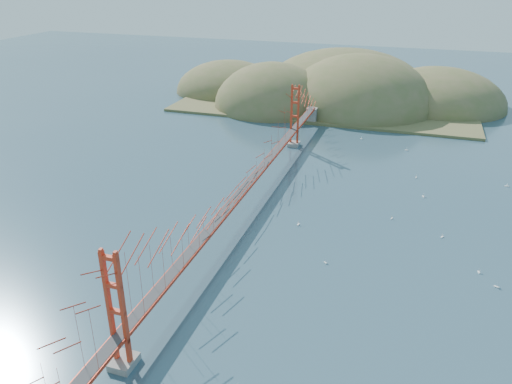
% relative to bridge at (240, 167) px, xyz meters
% --- Properties ---
extents(ground, '(320.00, 320.00, 0.00)m').
position_rel_bridge_xyz_m(ground, '(0.00, -0.18, -7.01)').
color(ground, '#304F61').
rests_on(ground, ground).
extents(bridge, '(2.20, 94.40, 12.00)m').
position_rel_bridge_xyz_m(bridge, '(0.00, 0.00, 0.00)').
color(bridge, gray).
rests_on(bridge, ground).
extents(far_headlands, '(84.00, 58.00, 25.00)m').
position_rel_bridge_xyz_m(far_headlands, '(2.21, 68.33, -7.01)').
color(far_headlands, brown).
rests_on(far_headlands, ground).
extents(sailboat_15, '(0.41, 0.50, 0.59)m').
position_rel_bridge_xyz_m(sailboat_15, '(22.76, 20.92, -6.87)').
color(sailboat_15, white).
rests_on(sailboat_15, ground).
extents(sailboat_16, '(0.61, 0.61, 0.65)m').
position_rel_bridge_xyz_m(sailboat_16, '(24.05, 13.71, -6.86)').
color(sailboat_16, white).
rests_on(sailboat_16, ground).
extents(sailboat_4, '(0.59, 0.59, 0.63)m').
position_rel_bridge_xyz_m(sailboat_4, '(26.59, 1.90, -6.86)').
color(sailboat_4, white).
rests_on(sailboat_4, ground).
extents(sailboat_14, '(0.50, 0.53, 0.60)m').
position_rel_bridge_xyz_m(sailboat_14, '(20.08, 5.09, -6.87)').
color(sailboat_14, white).
rests_on(sailboat_14, ground).
extents(sailboat_2, '(0.60, 0.58, 0.67)m').
position_rel_bridge_xyz_m(sailboat_2, '(32.08, -7.63, -6.86)').
color(sailboat_2, white).
rests_on(sailboat_2, ground).
extents(sailboat_7, '(0.61, 0.49, 0.71)m').
position_rel_bridge_xyz_m(sailboat_7, '(20.63, 33.79, -6.85)').
color(sailboat_7, white).
rests_on(sailboat_7, ground).
extents(sailboat_8, '(0.58, 0.47, 0.68)m').
position_rel_bridge_xyz_m(sailboat_8, '(36.38, 21.74, -6.86)').
color(sailboat_8, white).
rests_on(sailboat_8, ground).
extents(sailboat_12, '(0.52, 0.52, 0.59)m').
position_rel_bridge_xyz_m(sailboat_12, '(11.77, 37.87, -6.87)').
color(sailboat_12, white).
rests_on(sailboat_12, ground).
extents(sailboat_6, '(0.54, 0.54, 0.56)m').
position_rel_bridge_xyz_m(sailboat_6, '(13.58, -8.68, -6.87)').
color(sailboat_6, white).
rests_on(sailboat_6, ground).
extents(sailboat_0, '(0.54, 0.61, 0.69)m').
position_rel_bridge_xyz_m(sailboat_0, '(8.36, -0.61, -6.86)').
color(sailboat_0, white).
rests_on(sailboat_0, ground).
extents(sailboat_extra_0, '(0.50, 0.53, 0.59)m').
position_rel_bridge_xyz_m(sailboat_extra_0, '(30.47, -5.18, -6.87)').
color(sailboat_extra_0, white).
rests_on(sailboat_extra_0, ground).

